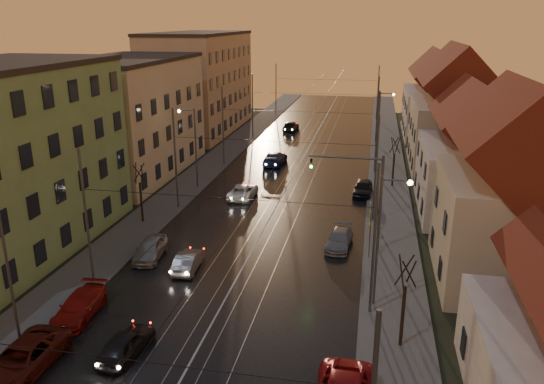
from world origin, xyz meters
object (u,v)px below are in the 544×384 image
Objects in this scene: street_lamp_2 at (192,140)px; traffic_light_mast at (367,190)px; driving_car_2 at (243,191)px; driving_car_3 at (275,158)px; driving_car_1 at (188,261)px; parked_left_1 at (23,359)px; parked_left_3 at (150,249)px; parked_right_1 at (339,239)px; street_lamp_3 at (382,118)px; street_lamp_1 at (384,229)px; parked_right_2 at (363,188)px; driving_car_4 at (291,126)px; parked_left_2 at (79,306)px; street_lamp_0 at (2,264)px; driving_car_0 at (126,344)px.

traffic_light_mast is at bearing -35.07° from street_lamp_2.
driving_car_2 is 12.50m from driving_car_3.
street_lamp_2 reaches higher than driving_car_1.
traffic_light_mast is 1.53× the size of driving_car_2.
parked_left_1 is 1.24× the size of parked_left_3.
driving_car_1 reaches higher than parked_right_1.
street_lamp_2 is 20.89m from traffic_light_mast.
traffic_light_mast is at bearing -92.27° from street_lamp_3.
street_lamp_3 is 2.08× the size of driving_car_1.
parked_right_1 is at bearing 114.74° from driving_car_3.
street_lamp_3 reaches higher than driving_car_1.
street_lamp_1 is at bearing -19.02° from parked_left_3.
traffic_light_mast reaches higher than driving_car_1.
parked_right_2 reaches higher than parked_right_1.
parked_left_3 is (-2.74, -46.24, -0.06)m from driving_car_4.
parked_right_2 reaches higher than driving_car_1.
parked_left_1 is at bearing -110.17° from street_lamp_3.
street_lamp_2 and street_lamp_3 have the same top height.
driving_car_2 is 1.05× the size of parked_left_2.
street_lamp_0 is at bearing -136.90° from traffic_light_mast.
street_lamp_2 is at bearing 147.19° from parked_right_1.
street_lamp_1 reaches higher than driving_car_0.
street_lamp_3 reaches higher than driving_car_2.
parked_left_3 is (-14.79, -4.32, -3.88)m from traffic_light_mast.
driving_car_1 is 21.53m from parked_right_2.
street_lamp_1 is at bearing -47.68° from street_lamp_2.
street_lamp_2 is 1.11× the size of traffic_light_mast.
traffic_light_mast reaches higher than driving_car_4.
street_lamp_3 is at bearing -99.92° from driving_car_0.
street_lamp_2 is 18.87m from driving_car_1.
driving_car_4 is (5.05, 57.92, -4.11)m from street_lamp_0.
street_lamp_2 is 17.19m from parked_right_2.
parked_left_2 is at bearing 91.75° from parked_left_1.
parked_left_3 is at bearing 91.09° from driving_car_4.
traffic_light_mast is 4.37m from parked_right_1.
street_lamp_2 is 2.08× the size of driving_car_1.
driving_car_0 is at bearing -107.01° from parked_right_2.
parked_right_1 is at bearing 176.19° from traffic_light_mast.
parked_left_2 is 8.11m from parked_left_3.
street_lamp_1 is at bearing 109.25° from driving_car_4.
parked_left_3 reaches higher than driving_car_0.
street_lamp_3 is 22.50m from driving_car_2.
parked_left_3 is 1.02× the size of parked_right_2.
driving_car_4 reaches higher than parked_left_1.
driving_car_1 is at bearing -72.44° from street_lamp_2.
street_lamp_2 is 28.20m from driving_car_0.
parked_left_2 is 1.07× the size of parked_right_1.
driving_car_3 is 1.16× the size of driving_car_4.
parked_left_1 is (-16.70, -45.48, -4.16)m from street_lamp_3.
driving_car_1 is (-11.55, -5.53, -3.97)m from traffic_light_mast.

